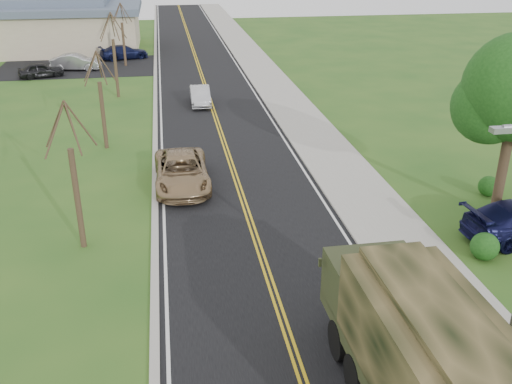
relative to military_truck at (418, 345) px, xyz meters
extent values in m
cube|color=black|center=(-2.49, 40.49, -2.20)|extent=(8.00, 120.00, 0.01)
cube|color=#9E998E|center=(1.66, 40.49, -2.15)|extent=(0.30, 120.00, 0.12)
cube|color=#9E998E|center=(3.41, 40.49, -2.16)|extent=(3.20, 120.00, 0.10)
cube|color=#9E998E|center=(-6.64, 40.49, -2.16)|extent=(0.30, 120.00, 0.10)
cube|color=gray|center=(1.21, -0.01, 5.54)|extent=(0.50, 0.22, 0.12)
cylinder|color=#38281C|center=(8.51, 10.49, 0.31)|extent=(0.44, 0.44, 5.04)
sphere|color=#164012|center=(7.71, 10.99, 2.74)|extent=(3.24, 3.24, 3.24)
cylinder|color=#38281C|center=(-9.49, 10.49, -0.11)|extent=(0.24, 0.24, 4.20)
cylinder|color=#38281C|center=(-9.01, 10.62, 2.92)|extent=(1.01, 0.33, 1.90)
cylinder|color=#38281C|center=(-9.45, 11.11, 2.84)|extent=(0.13, 1.29, 1.74)
cylinder|color=#38281C|center=(-9.95, 10.67, 2.92)|extent=(0.98, 0.43, 1.90)
cylinder|color=#38281C|center=(-9.87, 10.01, 2.84)|extent=(0.79, 1.05, 1.77)
cylinder|color=#38281C|center=(-9.22, 10.08, 2.92)|extent=(0.58, 0.90, 1.90)
cylinder|color=#38281C|center=(-9.49, 22.49, -0.23)|extent=(0.24, 0.24, 3.96)
cylinder|color=#38281C|center=(-9.04, 22.61, 2.63)|extent=(0.96, 0.32, 1.79)
cylinder|color=#38281C|center=(-9.46, 23.07, 2.55)|extent=(0.12, 1.22, 1.65)
cylinder|color=#38281C|center=(-9.92, 22.66, 2.63)|extent=(0.93, 0.41, 1.79)
cylinder|color=#38281C|center=(-9.85, 22.04, 2.55)|extent=(0.75, 0.99, 1.67)
cylinder|color=#38281C|center=(-9.23, 22.10, 2.63)|extent=(0.55, 0.85, 1.80)
cylinder|color=#38281C|center=(-9.49, 34.49, 0.01)|extent=(0.24, 0.24, 4.44)
cylinder|color=#38281C|center=(-8.98, 34.62, 3.21)|extent=(1.07, 0.35, 2.00)
cylinder|color=#38281C|center=(-9.45, 35.14, 3.13)|extent=(0.13, 1.36, 1.84)
cylinder|color=#38281C|center=(-9.97, 34.68, 3.21)|extent=(1.03, 0.46, 2.00)
cylinder|color=#38281C|center=(-9.90, 33.98, 3.13)|extent=(0.83, 1.10, 1.87)
cylinder|color=#38281C|center=(-9.20, 34.05, 3.21)|extent=(0.61, 0.95, 2.01)
cylinder|color=#38281C|center=(-9.49, 46.49, -0.17)|extent=(0.24, 0.24, 4.08)
cylinder|color=#38281C|center=(-9.02, 46.61, 2.77)|extent=(0.99, 0.33, 1.84)
cylinder|color=#38281C|center=(-9.45, 47.09, 2.70)|extent=(0.13, 1.25, 1.69)
cylinder|color=#38281C|center=(-9.93, 46.66, 2.77)|extent=(0.95, 0.42, 1.85)
cylinder|color=#38281C|center=(-9.86, 46.02, 2.70)|extent=(0.77, 1.02, 1.72)
cylinder|color=#38281C|center=(-9.23, 46.09, 2.77)|extent=(0.57, 0.88, 1.85)
cube|color=tan|center=(-18.49, 56.49, -0.11)|extent=(20.00, 12.00, 4.20)
cube|color=#475466|center=(-18.49, 56.49, 2.29)|extent=(21.00, 13.00, 0.70)
cube|color=#475466|center=(-18.49, 56.49, 2.99)|extent=(14.00, 8.00, 0.90)
cube|color=black|center=(-12.49, 46.49, -2.20)|extent=(18.00, 10.00, 0.02)
cylinder|color=black|center=(-1.16, 0.88, -1.61)|extent=(0.40, 1.21, 1.20)
cylinder|color=black|center=(1.14, 0.91, -1.61)|extent=(0.40, 1.21, 1.20)
cylinder|color=black|center=(-1.18, 2.41, -1.61)|extent=(0.40, 1.21, 1.20)
cylinder|color=black|center=(1.12, 2.44, -1.61)|extent=(0.40, 1.21, 1.20)
cube|color=#32381F|center=(0.00, 0.24, -1.06)|extent=(2.73, 7.69, 0.38)
cube|color=#32381F|center=(-0.04, 3.03, -0.13)|extent=(2.65, 2.11, 1.53)
cube|color=black|center=(-0.05, 4.01, 0.09)|extent=(2.41, 0.12, 0.77)
cube|color=black|center=(0.01, -0.69, 0.36)|extent=(2.81, 5.83, 2.19)
cube|color=black|center=(0.01, -0.69, 1.51)|extent=(1.83, 5.82, 0.27)
imported|color=#9C7E58|center=(-5.27, 16.03, -1.41)|extent=(2.68, 5.73, 1.59)
imported|color=silver|center=(-3.29, 31.20, -1.54)|extent=(1.45, 4.08, 1.34)
cube|color=#1C4F28|center=(3.04, 1.63, -1.71)|extent=(0.71, 0.64, 0.80)
cube|color=#1B4C1D|center=(2.11, 1.01, -1.78)|extent=(0.65, 0.58, 0.65)
imported|color=black|center=(-16.66, 42.49, -1.55)|extent=(4.18, 2.69, 1.32)
imported|color=#A7A6AA|center=(-13.96, 45.21, -1.46)|extent=(4.70, 2.11, 1.50)
imported|color=#0E1334|center=(-9.77, 49.91, -1.50)|extent=(5.24, 3.39, 1.41)
camera|label=1|loc=(-5.79, -10.60, 9.28)|focal=40.00mm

